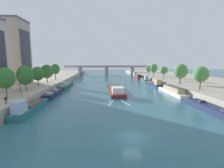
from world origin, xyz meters
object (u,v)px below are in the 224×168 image
at_px(moored_boat_left_upstream, 53,94).
at_px(tree_right_nearest, 164,70).
at_px(moored_boat_right_second, 137,77).
at_px(lamppost_left_bank, 20,86).
at_px(person_on_quay, 6,100).
at_px(tree_left_end_of_row, 25,75).
at_px(moored_boat_left_end, 30,107).
at_px(moored_boat_right_midway, 210,108).
at_px(tree_left_past_mid, 38,74).
at_px(tree_left_nearest, 5,78).
at_px(moored_boat_right_gap_after, 154,84).
at_px(tree_right_second, 149,69).
at_px(tree_right_end_of_row, 201,74).
at_px(tree_left_far, 47,71).
at_px(moored_boat_right_upstream, 172,91).
at_px(tree_right_distant, 181,71).
at_px(tree_right_past_mid, 154,68).
at_px(moored_boat_left_second, 66,85).
at_px(tree_left_second, 55,69).
at_px(barge_midriver, 116,90).
at_px(moored_boat_right_downstream, 145,80).

bearing_deg(moored_boat_left_upstream, tree_right_nearest, 26.08).
xyz_separation_m(moored_boat_right_second, lamppost_left_bank, (-41.02, -59.72, 3.58)).
bearing_deg(person_on_quay, lamppost_left_bank, 95.28).
bearing_deg(tree_left_end_of_row, moored_boat_left_end, -63.20).
distance_m(moored_boat_right_midway, tree_left_past_mid, 49.58).
distance_m(moored_boat_right_second, tree_left_nearest, 75.01).
bearing_deg(moored_boat_right_second, moored_boat_right_gap_after, -89.10).
bearing_deg(tree_left_nearest, tree_right_second, 50.02).
relative_size(moored_boat_right_gap_after, tree_left_end_of_row, 2.36).
bearing_deg(moored_boat_left_end, tree_right_nearest, 40.63).
relative_size(moored_boat_right_gap_after, tree_right_end_of_row, 2.47).
bearing_deg(tree_left_far, moored_boat_right_second, 37.73).
distance_m(moored_boat_left_upstream, moored_boat_right_upstream, 37.93).
bearing_deg(tree_left_end_of_row, tree_left_nearest, -89.24).
bearing_deg(tree_right_nearest, tree_right_distant, -87.47).
bearing_deg(moored_boat_right_upstream, tree_right_nearest, 75.65).
height_order(tree_right_end_of_row, tree_right_past_mid, tree_right_past_mid).
xyz_separation_m(moored_boat_left_upstream, moored_boat_right_second, (37.29, 48.00, 0.52)).
bearing_deg(moored_boat_right_midway, moored_boat_left_second, 137.22).
xyz_separation_m(moored_boat_left_upstream, tree_left_second, (-6.03, 24.26, 6.49)).
distance_m(moored_boat_left_second, tree_right_nearest, 43.74).
distance_m(tree_right_end_of_row, tree_right_nearest, 26.52).
relative_size(tree_left_nearest, lamppost_left_bank, 1.54).
distance_m(barge_midriver, moored_boat_right_downstream, 34.34).
height_order(moored_boat_left_end, tree_left_second, tree_left_second).
bearing_deg(tree_right_second, tree_right_past_mid, -94.45).
xyz_separation_m(tree_left_end_of_row, tree_right_second, (50.52, 50.71, -0.50)).
height_order(barge_midriver, tree_left_second, tree_left_second).
xyz_separation_m(moored_boat_right_midway, tree_right_nearest, (5.69, 39.47, 5.97)).
height_order(tree_left_end_of_row, person_on_quay, tree_left_end_of_row).
bearing_deg(moored_boat_left_second, moored_boat_left_upstream, -90.46).
distance_m(tree_left_nearest, tree_right_second, 78.44).
distance_m(moored_boat_right_upstream, tree_right_end_of_row, 9.83).
relative_size(moored_boat_right_second, tree_left_past_mid, 2.26).
bearing_deg(moored_boat_left_upstream, moored_boat_right_midway, -25.99).
xyz_separation_m(tree_left_second, tree_right_nearest, (49.27, -3.09, -0.52)).
height_order(moored_boat_right_second, lamppost_left_bank, lamppost_left_bank).
distance_m(tree_left_past_mid, tree_right_nearest, 52.03).
bearing_deg(lamppost_left_bank, tree_left_far, 95.83).
xyz_separation_m(moored_boat_left_end, moored_boat_right_gap_after, (37.80, 34.30, -0.01)).
xyz_separation_m(moored_boat_left_second, moored_boat_right_downstream, (37.84, 17.28, -0.05)).
bearing_deg(barge_midriver, tree_left_end_of_row, -163.09).
xyz_separation_m(tree_left_far, person_on_quay, (3.29, -32.88, -3.40)).
distance_m(moored_boat_right_downstream, lamppost_left_bank, 61.70).
relative_size(tree_right_nearest, lamppost_left_bank, 1.38).
height_order(moored_boat_right_gap_after, tree_right_end_of_row, tree_right_end_of_row).
height_order(moored_boat_left_upstream, tree_right_past_mid, tree_right_past_mid).
bearing_deg(tree_right_end_of_row, moored_boat_right_upstream, 133.99).
relative_size(moored_boat_right_midway, tree_left_second, 2.07).
height_order(tree_left_end_of_row, tree_right_past_mid, tree_right_past_mid).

